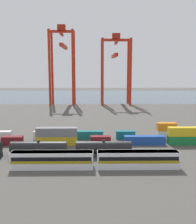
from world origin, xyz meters
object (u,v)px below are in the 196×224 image
shipping_container_12 (43,135)px  gantry_crane_west (62,57)px  shipping_container_13 (84,135)px  gantry_crane_central (116,62)px  shipping_container_1 (57,140)px  freight_tank_row (39,149)px  shipping_container_0 (12,141)px  passenger_train (95,159)px

shipping_container_12 → gantry_crane_west: 96.02m
shipping_container_13 → gantry_crane_central: 97.01m
shipping_container_13 → gantry_crane_west: size_ratio=0.25×
shipping_container_1 → shipping_container_13: (8.04, 6.98, 0.00)m
shipping_container_13 → freight_tank_row: bearing=-120.9°
shipping_container_0 → gantry_crane_central: size_ratio=0.14×
shipping_container_1 → gantry_crane_central: bearing=75.9°
passenger_train → shipping_container_1: size_ratio=3.14×
freight_tank_row → gantry_crane_central: size_ratio=1.08×
freight_tank_row → passenger_train: bearing=-30.2°
shipping_container_1 → shipping_container_13: size_ratio=1.00×
freight_tank_row → shipping_container_12: 18.68m
freight_tank_row → gantry_crane_west: 113.74m
gantry_crane_west → gantry_crane_central: (33.59, 0.44, -3.04)m
shipping_container_0 → shipping_container_13: same height
passenger_train → shipping_container_0: bearing=140.8°
shipping_container_0 → shipping_container_1: bearing=0.0°
shipping_container_0 → shipping_container_12: 10.50m
freight_tank_row → shipping_container_0: (-10.02, 11.56, -0.78)m
shipping_container_0 → shipping_container_12: (7.85, 6.98, 0.00)m
shipping_container_12 → gantry_crane_central: size_ratio=0.14×
shipping_container_1 → gantry_crane_central: 105.26m
shipping_container_13 → gantry_crane_west: bearing=100.3°
passenger_train → shipping_container_0: size_ratio=6.29×
passenger_train → freight_tank_row: bearing=149.8°
shipping_container_12 → shipping_container_13: (13.27, 0.00, 0.00)m
shipping_container_12 → passenger_train: bearing=-58.4°
shipping_container_13 → gantry_crane_west: gantry_crane_west is taller
gantry_crane_central → shipping_container_1: bearing=-104.1°
shipping_container_12 → gantry_crane_central: 100.18m
freight_tank_row → shipping_container_13: size_ratio=3.93×
shipping_container_1 → gantry_crane_central: gantry_crane_central is taller
shipping_container_12 → freight_tank_row: bearing=-83.3°
shipping_container_0 → gantry_crane_central: bearing=69.0°
freight_tank_row → shipping_container_12: size_ratio=7.87×
freight_tank_row → shipping_container_1: 11.99m
shipping_container_1 → shipping_container_13: 10.64m
freight_tank_row → shipping_container_0: bearing=130.9°
shipping_container_0 → shipping_container_13: size_ratio=0.50×
freight_tank_row → shipping_container_1: (3.07, 11.56, -0.78)m
shipping_container_12 → gantry_crane_west: size_ratio=0.12×
shipping_container_1 → gantry_crane_central: (24.96, 99.04, 25.46)m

